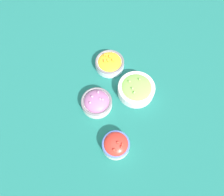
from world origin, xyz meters
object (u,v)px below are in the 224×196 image
at_px(bowl_squash, 110,63).
at_px(bowl_cherry_tomatoes, 116,145).
at_px(bowl_lettuce, 136,89).
at_px(bowl_red_onion, 97,102).

height_order(bowl_squash, bowl_cherry_tomatoes, bowl_cherry_tomatoes).
bearing_deg(bowl_squash, bowl_cherry_tomatoes, -136.72).
distance_m(bowl_squash, bowl_cherry_tomatoes, 0.43).
xyz_separation_m(bowl_lettuce, bowl_red_onion, (-0.17, 0.10, -0.00)).
height_order(bowl_lettuce, bowl_squash, bowl_lettuce).
distance_m(bowl_lettuce, bowl_squash, 0.20).
relative_size(bowl_red_onion, bowl_cherry_tomatoes, 1.20).
relative_size(bowl_lettuce, bowl_cherry_tomatoes, 1.47).
bearing_deg(bowl_cherry_tomatoes, bowl_squash, 43.28).
distance_m(bowl_lettuce, bowl_cherry_tomatoes, 0.29).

